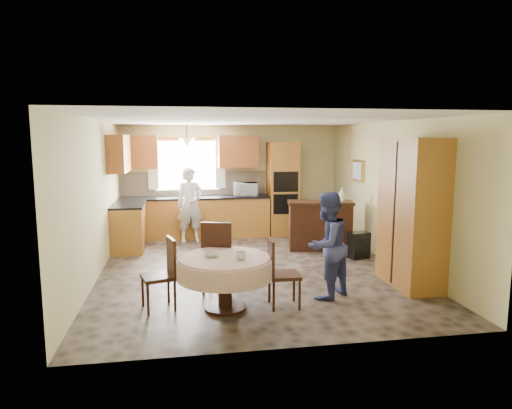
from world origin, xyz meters
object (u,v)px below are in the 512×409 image
object	(u,v)px
chair_left	(164,270)
person_sink	(190,205)
cupboard	(412,213)
dining_table	(225,269)
sideboard	(320,227)
oven_tower	(283,189)
chair_back	(218,253)
chair_right	(279,270)
person_dining	(327,245)

from	to	relation	value
chair_left	person_sink	bearing A→B (deg)	158.33
cupboard	dining_table	world-z (taller)	cupboard
sideboard	chair_left	world-z (taller)	chair_left
oven_tower	cupboard	bearing A→B (deg)	-74.79
oven_tower	person_sink	xyz separation A→B (m)	(-2.11, -0.43, -0.26)
oven_tower	dining_table	xyz separation A→B (m)	(-1.78, -4.46, -0.52)
sideboard	person_sink	world-z (taller)	person_sink
oven_tower	dining_table	distance (m)	4.83
dining_table	chair_back	bearing A→B (deg)	92.45
oven_tower	cupboard	size ratio (longest dim) A/B	0.96
chair_right	person_sink	distance (m)	4.20
person_sink	sideboard	bearing A→B (deg)	-33.19
oven_tower	sideboard	size ratio (longest dim) A/B	1.66
oven_tower	sideboard	xyz separation A→B (m)	(0.41, -1.55, -0.60)
cupboard	chair_right	size ratio (longest dim) A/B	2.42
sideboard	dining_table	bearing A→B (deg)	-116.58
cupboard	person_sink	distance (m)	4.75
cupboard	sideboard	bearing A→B (deg)	105.37
oven_tower	chair_right	xyz separation A→B (m)	(-1.08, -4.48, -0.56)
sideboard	cupboard	size ratio (longest dim) A/B	0.58
chair_back	chair_right	world-z (taller)	chair_back
cupboard	chair_left	distance (m)	3.70
dining_table	sideboard	bearing A→B (deg)	52.96
sideboard	oven_tower	bearing A→B (deg)	115.43
person_sink	person_dining	distance (m)	4.21
chair_back	cupboard	bearing A→B (deg)	-165.78
cupboard	person_dining	distance (m)	1.50
oven_tower	cupboard	world-z (taller)	cupboard
chair_left	sideboard	bearing A→B (deg)	117.58
chair_left	dining_table	bearing A→B (deg)	62.33
chair_right	person_sink	world-z (taller)	person_sink
dining_table	chair_left	size ratio (longest dim) A/B	1.33
cupboard	oven_tower	bearing A→B (deg)	105.21
chair_left	chair_back	bearing A→B (deg)	108.32
oven_tower	sideboard	distance (m)	1.71
oven_tower	person_dining	size ratio (longest dim) A/B	1.43
chair_back	person_dining	xyz separation A→B (m)	(1.46, -0.45, 0.16)
chair_back	person_sink	size ratio (longest dim) A/B	0.66
dining_table	person_sink	bearing A→B (deg)	94.68
chair_left	person_sink	xyz separation A→B (m)	(0.45, 3.86, 0.29)
chair_back	person_sink	bearing A→B (deg)	-67.81
chair_left	person_dining	xyz separation A→B (m)	(2.21, 0.04, 0.23)
cupboard	chair_left	size ratio (longest dim) A/B	2.39
chair_back	person_dining	bearing A→B (deg)	179.83
cupboard	dining_table	distance (m)	2.96
sideboard	cupboard	distance (m)	2.56
dining_table	person_dining	size ratio (longest dim) A/B	0.83
sideboard	person_dining	xyz separation A→B (m)	(-0.76, -2.70, 0.29)
sideboard	person_sink	distance (m)	2.79
oven_tower	chair_back	xyz separation A→B (m)	(-1.81, -3.79, -0.48)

